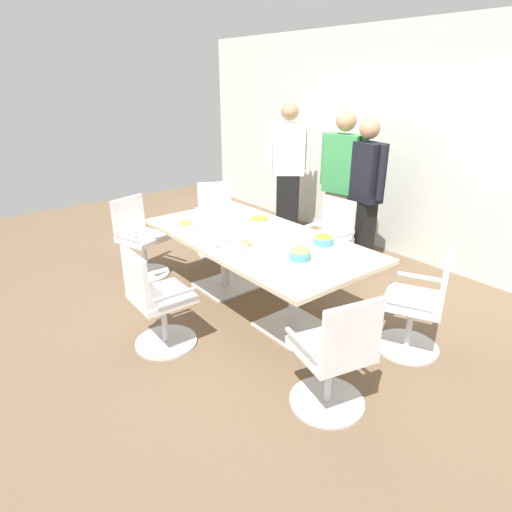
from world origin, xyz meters
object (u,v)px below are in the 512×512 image
Objects in this scene: conference_table at (256,249)px; napkin_pile at (224,209)px; person_standing_1 at (341,185)px; plate_stack at (220,222)px; office_chair_0 at (328,244)px; donut_platter at (232,244)px; office_chair_4 at (335,360)px; office_chair_3 at (157,304)px; snack_bowl_chips_yellow at (186,225)px; office_chair_5 at (419,308)px; snack_bowl_chips_orange at (324,239)px; snack_bowl_cookies at (300,254)px; office_chair_2 at (140,242)px; snack_bowl_pretzels at (260,221)px; person_standing_0 at (288,168)px; person_standing_2 at (363,193)px; office_chair_1 at (216,223)px.

conference_table is 14.23× the size of napkin_pile.
plate_stack is (-0.21, -1.66, -0.19)m from person_standing_1.
office_chair_0 is 2.55× the size of donut_platter.
office_chair_4 is 2.14m from plate_stack.
office_chair_3 is 1.03m from snack_bowl_chips_yellow.
office_chair_5 reaches higher than snack_bowl_chips_orange.
snack_bowl_cookies is 1.57m from napkin_pile.
office_chair_2 is at bearing 104.98° from office_chair_4.
conference_table is 0.39m from snack_bowl_pretzels.
snack_bowl_chips_yellow is at bearing -146.49° from conference_table.
person_standing_0 is at bearing 128.67° from snack_bowl_pretzels.
office_chair_0 reaches higher than donut_platter.
office_chair_2 is at bearing 68.41° from person_standing_2.
office_chair_3 is at bearing 114.37° from office_chair_5.
snack_bowl_chips_orange reaches higher than napkin_pile.
person_standing_2 is at bearing 71.66° from plate_stack.
snack_bowl_chips_orange is at bearing 125.97° from person_standing_2.
office_chair_0 reaches higher than snack_bowl_pretzels.
office_chair_2 is 1.00× the size of office_chair_4.
office_chair_3 is 2.19m from office_chair_5.
office_chair_5 is at bearing 16.33° from office_chair_4.
napkin_pile is (-0.84, -0.87, 0.38)m from office_chair_0.
conference_table is 13.21× the size of plate_stack.
office_chair_4 is at bearing -17.53° from napkin_pile.
plate_stack is (-2.05, 0.47, 0.37)m from office_chair_4.
person_standing_2 is at bearing 91.63° from donut_platter.
office_chair_4 is 1.94m from snack_bowl_pretzels.
conference_table is 2.64× the size of office_chair_3.
person_standing_0 reaches higher than conference_table.
person_standing_1 reaches higher than donut_platter.
donut_platter is (0.30, -0.57, -0.03)m from snack_bowl_pretzels.
snack_bowl_pretzels is at bearing 103.26° from office_chair_3.
office_chair_0 is at bearing 57.70° from office_chair_4.
office_chair_3 is 2.76m from person_standing_2.
office_chair_5 is 1.71m from donut_platter.
person_standing_2 is (0.34, -0.00, -0.04)m from person_standing_1.
office_chair_3 is at bearing 103.14° from person_standing_2.
snack_bowl_chips_orange is (0.59, -0.74, 0.39)m from office_chair_0.
office_chair_3 is 1.28m from snack_bowl_cookies.
office_chair_3 is 1.26m from plate_stack.
conference_table is at bearing 87.96° from office_chair_0.
office_chair_1 is 1.91m from person_standing_2.
office_chair_1 is 2.95m from office_chair_5.
office_chair_2 is at bearing -155.26° from snack_bowl_chips_orange.
office_chair_1 reaches higher than snack_bowl_cookies.
person_standing_1 reaches higher than plate_stack.
office_chair_5 is 2.39m from napkin_pile.
snack_bowl_chips_orange is (2.00, 0.92, 0.39)m from office_chair_2.
person_standing_0 reaches higher than office_chair_1.
office_chair_0 is 1.02m from snack_bowl_chips_orange.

